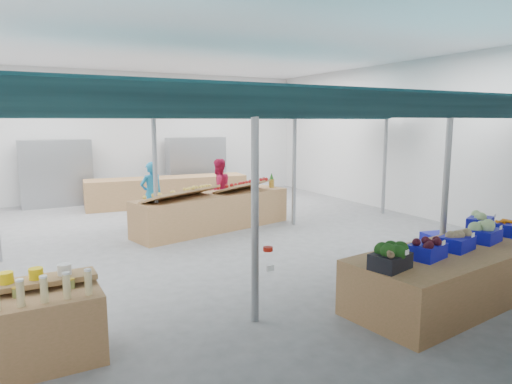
{
  "coord_description": "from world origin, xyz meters",
  "views": [
    {
      "loc": [
        -3.65,
        -8.98,
        2.58
      ],
      "look_at": [
        0.3,
        -1.6,
        1.28
      ],
      "focal_mm": 32.0,
      "sensor_mm": 36.0,
      "label": 1
    }
  ],
  "objects_px": {
    "fruit_counter": "(214,212)",
    "veg_counter": "(463,272)",
    "bottle_shelf": "(14,330)",
    "vendor_right": "(218,189)",
    "vendor_left": "(151,194)",
    "crate_stack": "(436,249)"
  },
  "relations": [
    {
      "from": "fruit_counter",
      "to": "crate_stack",
      "type": "bearing_deg",
      "value": -74.0
    },
    {
      "from": "bottle_shelf",
      "to": "fruit_counter",
      "type": "height_order",
      "value": "bottle_shelf"
    },
    {
      "from": "vendor_left",
      "to": "vendor_right",
      "type": "xyz_separation_m",
      "value": [
        1.8,
        0.0,
        0.0
      ]
    },
    {
      "from": "bottle_shelf",
      "to": "crate_stack",
      "type": "height_order",
      "value": "bottle_shelf"
    },
    {
      "from": "bottle_shelf",
      "to": "vendor_left",
      "type": "bearing_deg",
      "value": 61.54
    },
    {
      "from": "veg_counter",
      "to": "bottle_shelf",
      "type": "bearing_deg",
      "value": 164.01
    },
    {
      "from": "veg_counter",
      "to": "fruit_counter",
      "type": "bearing_deg",
      "value": 98.08
    },
    {
      "from": "crate_stack",
      "to": "veg_counter",
      "type": "bearing_deg",
      "value": -126.38
    },
    {
      "from": "fruit_counter",
      "to": "vendor_left",
      "type": "height_order",
      "value": "vendor_left"
    },
    {
      "from": "bottle_shelf",
      "to": "vendor_left",
      "type": "xyz_separation_m",
      "value": [
        3.08,
        5.88,
        0.38
      ]
    },
    {
      "from": "crate_stack",
      "to": "vendor_left",
      "type": "bearing_deg",
      "value": 123.73
    },
    {
      "from": "veg_counter",
      "to": "fruit_counter",
      "type": "distance_m",
      "value": 5.9
    },
    {
      "from": "crate_stack",
      "to": "vendor_left",
      "type": "xyz_separation_m",
      "value": [
        -3.69,
        5.52,
        0.5
      ]
    },
    {
      "from": "fruit_counter",
      "to": "vendor_right",
      "type": "relative_size",
      "value": 2.5
    },
    {
      "from": "vendor_left",
      "to": "bottle_shelf",
      "type": "bearing_deg",
      "value": 49.0
    },
    {
      "from": "bottle_shelf",
      "to": "vendor_right",
      "type": "xyz_separation_m",
      "value": [
        4.88,
        5.88,
        0.38
      ]
    },
    {
      "from": "bottle_shelf",
      "to": "veg_counter",
      "type": "height_order",
      "value": "bottle_shelf"
    },
    {
      "from": "fruit_counter",
      "to": "veg_counter",
      "type": "bearing_deg",
      "value": -88.09
    },
    {
      "from": "bottle_shelf",
      "to": "vendor_right",
      "type": "height_order",
      "value": "vendor_right"
    },
    {
      "from": "vendor_right",
      "to": "bottle_shelf",
      "type": "bearing_deg",
      "value": 36.96
    },
    {
      "from": "crate_stack",
      "to": "vendor_right",
      "type": "xyz_separation_m",
      "value": [
        -1.89,
        5.52,
        0.5
      ]
    },
    {
      "from": "fruit_counter",
      "to": "vendor_left",
      "type": "relative_size",
      "value": 2.5
    }
  ]
}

